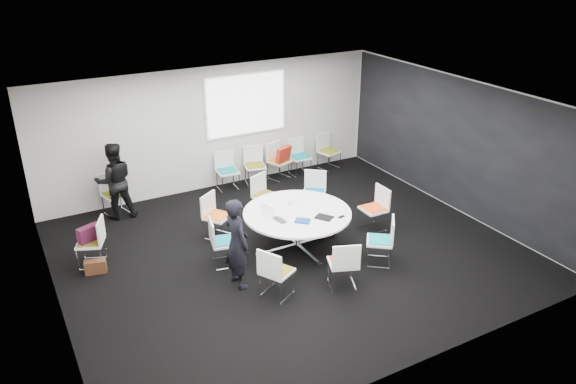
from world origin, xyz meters
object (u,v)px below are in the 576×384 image
chair_ring_g (343,272)px  chair_back_d (299,164)px  brown_bag (96,267)px  chair_ring_c (266,203)px  chair_ring_e (224,250)px  chair_back_e (328,158)px  chair_spare_left (93,251)px  chair_back_c (279,168)px  maroon_bag (89,234)px  cup (290,202)px  chair_ring_b (314,200)px  chair_back_b (255,173)px  chair_ring_a (373,217)px  conference_table (297,223)px  chair_ring_f (276,281)px  person_back (115,181)px  person_main (237,243)px  chair_ring_d (218,224)px  chair_back_a (228,178)px  chair_ring_h (380,249)px  chair_person_back (116,202)px  laptop (281,219)px

chair_ring_g → chair_back_d: size_ratio=1.00×
chair_ring_g → brown_bag: bearing=166.8°
chair_ring_c → chair_ring_e: (-1.52, -1.37, 0.00)m
chair_back_e → chair_spare_left: 6.43m
chair_back_c → maroon_bag: size_ratio=2.20×
chair_back_d → cup: (-1.79, -2.77, 0.50)m
chair_ring_b → chair_back_b: same height
chair_ring_a → conference_table: bearing=86.8°
chair_ring_f → person_back: bearing=172.8°
chair_back_e → person_main: bearing=27.6°
chair_ring_d → chair_ring_e: 1.02m
chair_ring_d → cup: 1.49m
conference_table → chair_back_d: chair_back_d is taller
chair_back_a → person_back: (-2.55, -0.21, 0.53)m
conference_table → chair_ring_d: 1.59m
chair_ring_f → chair_ring_d: bearing=154.1°
chair_back_d → chair_ring_e: bearing=42.9°
chair_ring_c → maroon_bag: (-3.57, -0.26, 0.34)m
chair_back_e → maroon_bag: size_ratio=2.20×
chair_ring_f → chair_ring_h: same height
chair_ring_c → chair_back_d: 2.39m
chair_spare_left → maroon_bag: (-0.01, 0.01, 0.34)m
chair_ring_e → chair_back_a: 3.30m
chair_person_back → maroon_bag: 2.07m
person_main → chair_spare_left: bearing=43.2°
chair_back_c → chair_person_back: (-3.90, -0.05, 0.00)m
chair_ring_d → chair_back_e: (3.82, 2.02, 0.00)m
chair_back_a → cup: bearing=96.0°
chair_ring_d → chair_back_d: bearing=179.7°
chair_ring_d → chair_ring_g: bearing=79.7°
chair_ring_b → chair_back_a: 2.28m
chair_person_back → laptop: (2.23, -3.19, 0.47)m
chair_back_e → chair_ring_a: bearing=58.7°
chair_ring_h → chair_back_e: same height
chair_ring_c → person_back: (-2.71, 1.43, 0.53)m
chair_ring_b → chair_spare_left: same height
chair_ring_c → maroon_bag: size_ratio=2.20×
cup → brown_bag: 3.65m
chair_ring_b → person_back: person_back is taller
chair_ring_f → cup: 1.97m
chair_ring_b → chair_back_b: size_ratio=1.00×
chair_ring_h → cup: chair_ring_h is taller
conference_table → chair_ring_h: chair_ring_h is taller
chair_ring_e → chair_back_b: bearing=158.1°
chair_ring_e → chair_back_c: 4.04m
chair_ring_b → chair_back_a: size_ratio=1.00×
chair_back_e → laptop: 4.48m
chair_ring_c → chair_ring_b: bearing=137.3°
chair_ring_a → maroon_bag: (-5.16, 1.32, 0.34)m
chair_ring_e → maroon_bag: bearing=-105.9°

